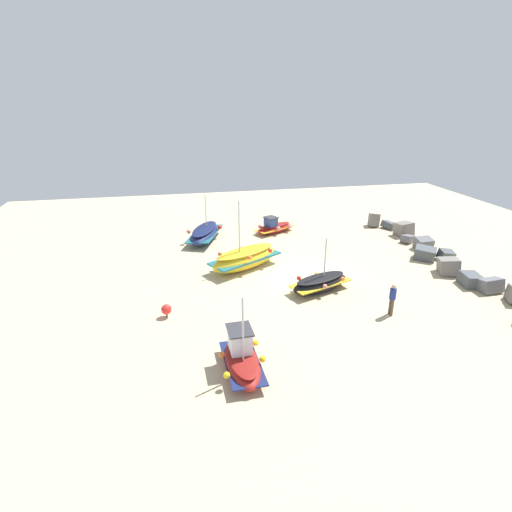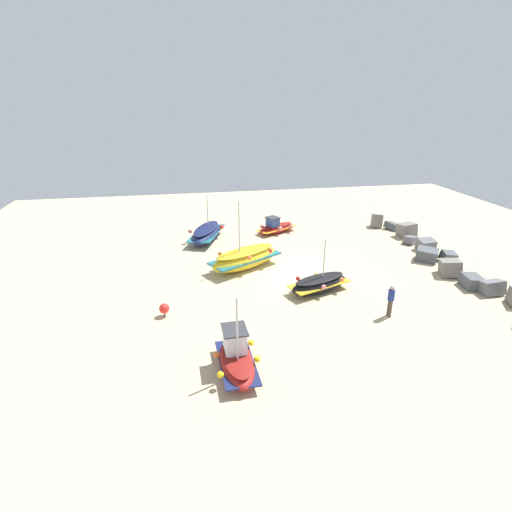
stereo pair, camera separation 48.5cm
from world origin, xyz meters
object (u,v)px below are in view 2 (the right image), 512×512
Objects in this scene: fishing_boat_3 at (236,358)px; person_walking at (391,299)px; mooring_buoy_0 at (164,308)px; fishing_boat_1 at (245,258)px; fishing_boat_0 at (276,227)px; fishing_boat_2 at (319,284)px; fishing_boat_4 at (206,233)px.

fishing_boat_3 reaches higher than person_walking.
fishing_boat_1 is at bearing 136.81° from mooring_buoy_0.
fishing_boat_0 is at bearing 32.11° from fishing_boat_1.
fishing_boat_0 is 17.66m from fishing_boat_3.
fishing_boat_1 reaches higher than fishing_boat_3.
fishing_boat_2 is 1.15× the size of fishing_boat_3.
fishing_boat_2 is 5.70× the size of mooring_buoy_0.
fishing_boat_0 is 14.63m from mooring_buoy_0.
fishing_boat_4 is at bearing 79.62° from fishing_boat_1.
fishing_boat_4 is 2.97× the size of person_walking.
fishing_boat_0 is 0.73× the size of fishing_boat_4.
mooring_buoy_0 is (5.22, -4.90, -0.26)m from fishing_boat_1.
fishing_boat_4 is at bearing 165.47° from mooring_buoy_0.
fishing_boat_0 is 2.16× the size of person_walking.
fishing_boat_1 is at bearing 39.84° from fishing_boat_4.
person_walking reaches higher than fishing_boat_0.
fishing_boat_0 is 7.60m from fishing_boat_1.
fishing_boat_0 is 14.20m from person_walking.
fishing_boat_3 is 4.96× the size of mooring_buoy_0.
person_walking is (3.29, 2.48, 0.50)m from fishing_boat_2.
fishing_boat_0 is at bearing 119.26° from fishing_boat_4.
fishing_boat_3 is at bearing 43.66° from fishing_boat_0.
fishing_boat_1 reaches higher than fishing_boat_2.
fishing_boat_1 is 5.34m from fishing_boat_2.
fishing_boat_1 is 6.18m from fishing_boat_4.
fishing_boat_2 reaches higher than mooring_buoy_0.
fishing_boat_1 is at bearing -68.93° from fishing_boat_2.
fishing_boat_0 is 5.70m from fishing_boat_4.
fishing_boat_4 is at bearing -19.22° from fishing_boat_0.
fishing_boat_2 reaches higher than fishing_boat_0.
fishing_boat_0 is at bearing -20.18° from fishing_boat_3.
fishing_boat_3 is (6.05, -5.52, 0.08)m from fishing_boat_2.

